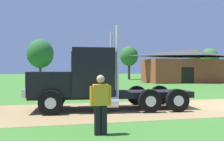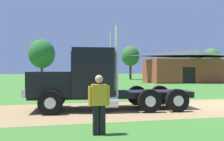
% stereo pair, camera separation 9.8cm
% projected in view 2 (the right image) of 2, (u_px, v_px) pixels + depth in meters
% --- Properties ---
extents(truck_foreground_white, '(7.71, 3.11, 3.78)m').
position_uv_depth(truck_foreground_white, '(90.00, 82.00, 11.23)').
color(truck_foreground_white, black).
rests_on(truck_foreground_white, ground_plane).
extents(visitor_standing_near, '(0.62, 0.26, 1.70)m').
position_uv_depth(visitor_standing_near, '(99.00, 102.00, 6.89)').
color(visitor_standing_near, gold).
rests_on(visitor_standing_near, ground_plane).
extents(shed_building, '(13.88, 6.62, 4.79)m').
position_uv_depth(shed_building, '(191.00, 67.00, 35.87)').
color(shed_building, '#98432A').
rests_on(shed_building, ground_plane).
extents(tree_left, '(4.73, 4.73, 7.36)m').
position_uv_depth(tree_left, '(42.00, 54.00, 43.76)').
color(tree_left, '#513823').
rests_on(tree_left, ground_plane).
extents(tree_mid, '(3.44, 3.44, 6.37)m').
position_uv_depth(tree_mid, '(130.00, 56.00, 46.12)').
color(tree_mid, '#513823').
rests_on(tree_mid, ground_plane).
extents(tree_right, '(3.59, 3.59, 6.17)m').
position_uv_depth(tree_right, '(211.00, 58.00, 48.30)').
color(tree_right, '#513823').
rests_on(tree_right, ground_plane).
extents(tree_far_right, '(3.41, 3.41, 6.18)m').
position_uv_depth(tree_far_right, '(197.00, 59.00, 51.79)').
color(tree_far_right, '#513823').
rests_on(tree_far_right, ground_plane).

